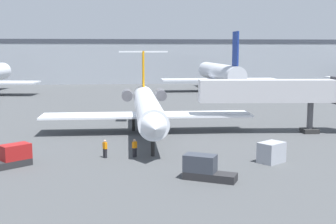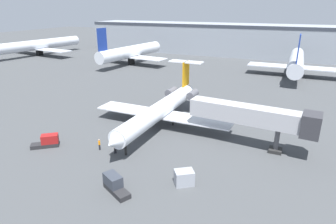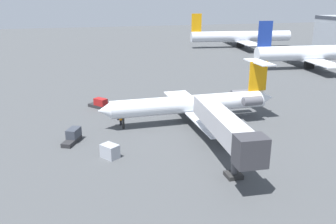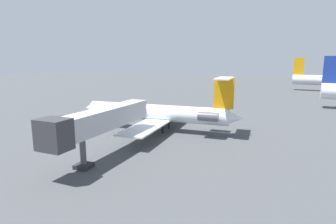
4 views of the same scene
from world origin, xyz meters
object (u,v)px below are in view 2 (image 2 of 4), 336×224
Objects in this scene: baggage_tug_lead at (48,141)px; cargo_container_uld at (184,178)px; regional_jet at (162,108)px; ground_crew_loader at (115,148)px; parked_airliner_west_end at (38,45)px; ground_crew_marshaller at (99,144)px; parked_airliner_centre at (296,62)px; parked_airliner_west_mid at (131,52)px; jet_bridge at (258,117)px; baggage_tug_trailing at (115,184)px.

baggage_tug_lead is 22.36m from cargo_container_uld.
ground_crew_loader is at bearing -98.42° from regional_jet.
cargo_container_uld is 0.07× the size of parked_airliner_west_end.
parked_airliner_centre is at bearing 68.89° from ground_crew_marshaller.
regional_jet is 12.39m from ground_crew_loader.
parked_airliner_west_mid is (-22.86, 61.90, 3.55)m from baggage_tug_lead.
baggage_tug_lead is 93.93m from parked_airliner_west_end.
ground_crew_marshaller is at bearing -111.11° from parked_airliner_centre.
ground_crew_loader is 0.05× the size of parked_airliner_centre.
jet_bridge is 4.66× the size of baggage_tug_lead.
baggage_tug_trailing is at bearing -60.22° from parked_airliner_west_mid.
ground_crew_marshaller is at bearing -153.92° from jet_bridge.
regional_jet reaches higher than cargo_container_uld.
cargo_container_uld is (11.92, -3.17, 0.04)m from ground_crew_loader.
parked_airliner_west_mid is (-51.47, 49.30, -0.56)m from jet_bridge.
ground_crew_marshaller is 0.05× the size of parked_airliner_west_mid.
ground_crew_marshaller is at bearing 17.12° from baggage_tug_lead.
baggage_tug_trailing is at bearing -44.16° from ground_crew_marshaller.
parked_airliner_west_end is 46.56m from parked_airliner_west_mid.
parked_airliner_west_end is 101.53m from parked_airliner_centre.
parked_airliner_west_end is at bearing 178.41° from parked_airliner_west_mid.
cargo_container_uld is (14.63, -3.11, 0.04)m from ground_crew_marshaller.
jet_bridge is 0.45× the size of parked_airliner_west_end.
baggage_tug_trailing is 1.54× the size of cargo_container_uld.
ground_crew_marshaller is 14.95m from cargo_container_uld.
baggage_tug_trailing is (15.56, -5.23, 0.00)m from baggage_tug_lead.
baggage_tug_trailing is at bearing -103.16° from parked_airliner_centre.
regional_jet is 7.17× the size of baggage_tug_trailing.
ground_crew_loader is 0.04× the size of parked_airliner_west_end.
jet_bridge is 31.53m from baggage_tug_lead.
parked_airliner_centre is at bearing 76.84° from baggage_tug_trailing.
parked_airliner_west_mid reaches higher than jet_bridge.
parked_airliner_west_end is (-91.75, 63.93, 3.44)m from cargo_container_uld.
baggage_tug_trailing is (3.35, -19.69, -2.43)m from regional_jet.
regional_jet reaches higher than baggage_tug_lead.
parked_airliner_west_mid reaches higher than ground_crew_marshaller.
jet_bridge reaches higher than baggage_tug_trailing.
ground_crew_loader is at bearing 1.15° from ground_crew_marshaller.
parked_airliner_west_end is (-84.96, 68.43, 3.51)m from baggage_tug_trailing.
cargo_container_uld is 67.08m from parked_airliner_centre.
ground_crew_loader is 12.33m from cargo_container_uld.
parked_airliner_centre is (24.38, 63.16, 3.51)m from ground_crew_marshaller.
ground_crew_marshaller is 98.28m from parked_airliner_west_end.
regional_jet reaches higher than baggage_tug_trailing.
parked_airliner_west_end is at bearing 152.70° from jet_bridge.
parked_airliner_west_mid reaches higher than baggage_tug_trailing.
parked_airliner_centre reaches higher than regional_jet.
regional_jet reaches higher than ground_crew_loader.
regional_jet is at bearing 173.55° from jet_bridge.
parked_airliner_west_end is (-79.83, 60.76, 3.49)m from ground_crew_loader.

